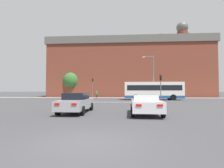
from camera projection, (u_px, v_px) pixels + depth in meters
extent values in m
plane|color=#3D3D3F|center=(88.00, 143.00, 5.54)|extent=(400.00, 400.00, 0.00)
cube|color=silver|center=(116.00, 102.00, 24.72)|extent=(9.58, 0.30, 0.01)
cube|color=#A09B91|center=(119.00, 98.00, 39.64)|extent=(70.65, 2.50, 0.01)
cube|color=brown|center=(129.00, 73.00, 49.29)|extent=(41.60, 14.10, 13.32)
cube|color=#5B5954|center=(129.00, 46.00, 49.56)|extent=(42.44, 14.66, 1.86)
cube|color=brown|center=(74.00, 43.00, 53.52)|extent=(0.90, 0.90, 2.21)
cube|color=brown|center=(103.00, 42.00, 52.77)|extent=(0.90, 0.90, 2.21)
cube|color=brown|center=(127.00, 42.00, 52.51)|extent=(0.90, 0.90, 2.21)
cube|color=brown|center=(160.00, 38.00, 48.80)|extent=(0.90, 0.90, 2.21)
cube|color=brown|center=(187.00, 37.00, 47.91)|extent=(0.90, 0.90, 2.21)
cylinder|color=brown|center=(182.00, 37.00, 48.59)|extent=(2.87, 2.87, 2.89)
sphere|color=#5B5954|center=(182.00, 27.00, 48.69)|extent=(3.18, 3.18, 3.18)
cube|color=#9E9EA3|center=(76.00, 104.00, 13.20)|extent=(1.79, 4.84, 0.68)
cube|color=black|center=(76.00, 96.00, 13.17)|extent=(1.53, 2.18, 0.48)
cylinder|color=black|center=(72.00, 106.00, 14.74)|extent=(0.23, 0.64, 0.64)
cylinder|color=black|center=(91.00, 107.00, 14.61)|extent=(0.23, 0.64, 0.64)
cylinder|color=black|center=(58.00, 110.00, 11.76)|extent=(0.23, 0.64, 0.64)
cylinder|color=black|center=(82.00, 111.00, 11.63)|extent=(0.23, 0.64, 0.64)
cube|color=red|center=(57.00, 104.00, 10.82)|extent=(0.32, 0.05, 0.12)
cube|color=red|center=(74.00, 104.00, 10.74)|extent=(0.32, 0.05, 0.12)
cube|color=silver|center=(146.00, 105.00, 12.13)|extent=(2.04, 4.47, 0.68)
cube|color=silver|center=(145.00, 97.00, 12.26)|extent=(1.68, 1.37, 0.36)
cylinder|color=black|center=(132.00, 108.00, 13.57)|extent=(0.24, 0.65, 0.64)
cylinder|color=black|center=(156.00, 108.00, 13.39)|extent=(0.24, 0.65, 0.64)
cylinder|color=black|center=(133.00, 112.00, 10.84)|extent=(0.24, 0.65, 0.64)
cylinder|color=black|center=(163.00, 113.00, 10.66)|extent=(0.24, 0.65, 0.64)
cube|color=red|center=(139.00, 105.00, 9.97)|extent=(0.32, 0.06, 0.12)
cube|color=red|center=(160.00, 105.00, 9.86)|extent=(0.32, 0.06, 0.12)
cube|color=silver|center=(153.00, 90.00, 30.65)|extent=(10.01, 2.54, 2.77)
cube|color=#194C8E|center=(153.00, 97.00, 30.60)|extent=(10.03, 2.56, 0.44)
cube|color=black|center=(153.00, 88.00, 30.66)|extent=(9.21, 2.57, 0.90)
cylinder|color=black|center=(136.00, 97.00, 29.60)|extent=(1.00, 0.28, 1.00)
cylinder|color=black|center=(135.00, 97.00, 32.03)|extent=(1.00, 0.28, 1.00)
cylinder|color=black|center=(173.00, 97.00, 29.17)|extent=(1.00, 0.28, 1.00)
cylinder|color=black|center=(169.00, 97.00, 31.60)|extent=(1.00, 0.28, 1.00)
cylinder|color=slate|center=(93.00, 90.00, 39.22)|extent=(0.12, 0.12, 3.52)
cube|color=black|center=(93.00, 80.00, 39.30)|extent=(0.26, 0.20, 0.80)
sphere|color=black|center=(92.00, 79.00, 39.18)|extent=(0.17, 0.17, 0.17)
sphere|color=black|center=(92.00, 80.00, 39.17)|extent=(0.17, 0.17, 0.17)
sphere|color=#1ED14C|center=(92.00, 81.00, 39.16)|extent=(0.17, 0.17, 0.17)
cylinder|color=slate|center=(161.00, 91.00, 25.03)|extent=(0.12, 0.12, 3.11)
cube|color=black|center=(161.00, 78.00, 25.10)|extent=(0.26, 0.20, 0.80)
sphere|color=red|center=(161.00, 76.00, 24.98)|extent=(0.17, 0.17, 0.17)
sphere|color=black|center=(161.00, 78.00, 24.97)|extent=(0.17, 0.17, 0.17)
sphere|color=black|center=(161.00, 79.00, 24.96)|extent=(0.17, 0.17, 0.17)
cylinder|color=slate|center=(154.00, 78.00, 30.89)|extent=(0.16, 0.16, 7.85)
cylinder|color=slate|center=(148.00, 57.00, 31.09)|extent=(1.72, 0.10, 0.10)
ellipsoid|color=#B2B2B7|center=(144.00, 57.00, 31.15)|extent=(0.50, 0.36, 0.22)
cylinder|color=brown|center=(158.00, 96.00, 38.81)|extent=(0.13, 0.13, 0.84)
cylinder|color=brown|center=(159.00, 96.00, 38.93)|extent=(0.13, 0.13, 0.84)
cube|color=olive|center=(158.00, 93.00, 38.90)|extent=(0.44, 0.44, 0.66)
sphere|color=tan|center=(158.00, 91.00, 38.92)|extent=(0.25, 0.25, 0.25)
cylinder|color=black|center=(96.00, 96.00, 40.06)|extent=(0.13, 0.13, 0.75)
cylinder|color=black|center=(97.00, 96.00, 40.14)|extent=(0.13, 0.13, 0.75)
cube|color=#336B38|center=(97.00, 93.00, 40.12)|extent=(0.46, 0.40, 0.59)
sphere|color=tan|center=(97.00, 91.00, 40.14)|extent=(0.22, 0.22, 0.22)
cylinder|color=#4C3823|center=(71.00, 92.00, 43.95)|extent=(0.36, 0.36, 2.42)
ellipsoid|color=#33662D|center=(71.00, 81.00, 44.06)|extent=(4.09, 4.09, 4.29)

